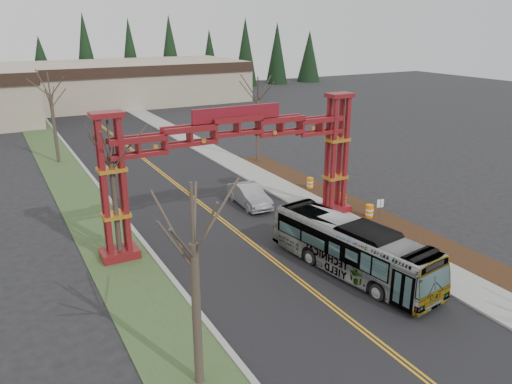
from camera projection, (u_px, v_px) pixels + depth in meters
road at (199, 202)px, 39.61m from camera, size 12.00×110.00×0.02m
lane_line_left at (197, 202)px, 39.56m from camera, size 0.12×100.00×0.01m
lane_line_right at (200, 202)px, 39.66m from camera, size 0.12×100.00×0.01m
curb_right at (266, 189)px, 42.38m from camera, size 0.30×110.00×0.15m
sidewalk_right at (281, 187)px, 43.04m from camera, size 2.60×110.00×0.14m
landscape_strip at (438, 246)px, 31.75m from camera, size 2.60×50.00×0.12m
grass_median at (96, 220)px, 35.98m from camera, size 4.00×110.00×0.08m
curb_left at (121, 215)px, 36.81m from camera, size 0.30×110.00×0.15m
gateway_arch at (237, 147)px, 31.87m from camera, size 18.20×1.60×8.90m
retail_building_east at (132, 82)px, 88.69m from camera, size 38.00×20.30×7.00m
conifer_treeline at (62, 62)px, 93.32m from camera, size 116.10×5.60×13.00m
transit_bus at (352, 248)px, 27.96m from camera, size 4.16×11.20×3.05m
silver_sedan at (250, 195)px, 38.64m from camera, size 1.97×5.08×1.65m
bare_tree_median_near at (194, 245)px, 17.85m from camera, size 3.51×3.51×8.34m
bare_tree_median_mid at (111, 158)px, 28.08m from camera, size 3.20×3.20×8.46m
bare_tree_median_far at (50, 96)px, 48.57m from camera, size 3.45×3.45×9.03m
bare_tree_right_far at (258, 100)px, 49.16m from camera, size 3.41×3.41×8.56m
street_sign at (380, 208)px, 34.18m from camera, size 0.47×0.17×2.09m
barrel_south at (369, 212)px, 36.14m from camera, size 0.57×0.57×1.05m
barrel_mid at (342, 199)px, 38.76m from camera, size 0.55×0.55×1.01m
barrel_north at (310, 184)px, 42.50m from camera, size 0.56×0.56×1.03m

